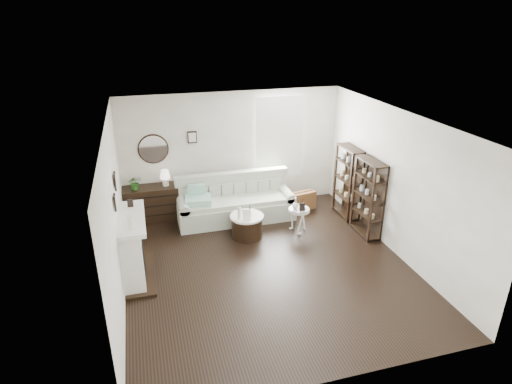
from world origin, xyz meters
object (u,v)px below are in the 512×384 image
object	(u,v)px
dresser	(152,204)
drum_table	(247,226)
pedestal_table	(299,210)
sofa	(235,204)

from	to	relation	value
dresser	drum_table	bearing A→B (deg)	-35.54
dresser	pedestal_table	distance (m)	3.24
pedestal_table	sofa	bearing A→B (deg)	138.95
sofa	dresser	size ratio (longest dim) A/B	2.18
sofa	pedestal_table	distance (m)	1.51
sofa	drum_table	world-z (taller)	sofa
sofa	drum_table	bearing A→B (deg)	-87.88
drum_table	sofa	bearing A→B (deg)	92.12
dresser	drum_table	size ratio (longest dim) A/B	1.71
drum_table	pedestal_table	xyz separation A→B (m)	(1.10, -0.07, 0.24)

